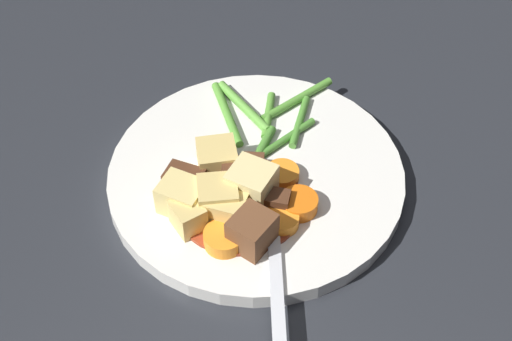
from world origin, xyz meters
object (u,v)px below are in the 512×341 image
meat_chunk_1 (248,165)px  potato_chunk_0 (182,197)px  carrot_slice_0 (224,238)px  potato_chunk_3 (188,216)px  meat_chunk_3 (235,174)px  meat_chunk_4 (276,202)px  potato_chunk_2 (227,208)px  meat_chunk_2 (185,180)px  fork (274,251)px  carrot_slice_1 (299,204)px  potato_chunk_4 (216,197)px  carrot_slice_2 (282,174)px  meat_chunk_0 (252,231)px  dinner_plate (256,176)px  carrot_slice_3 (281,220)px  potato_chunk_1 (217,159)px  potato_chunk_5 (251,185)px

meat_chunk_1 → potato_chunk_0: bearing=-18.4°
carrot_slice_0 → potato_chunk_3: size_ratio=1.24×
meat_chunk_3 → meat_chunk_4: (0.00, 0.04, -0.00)m
potato_chunk_2 → meat_chunk_4: size_ratio=1.36×
meat_chunk_2 → fork: 0.10m
carrot_slice_1 → potato_chunk_4: bearing=-55.3°
carrot_slice_2 → meat_chunk_0: meat_chunk_0 is taller
carrot_slice_1 → meat_chunk_3: size_ratio=1.36×
meat_chunk_1 → meat_chunk_2: (0.04, -0.03, 0.00)m
potato_chunk_2 → potato_chunk_4: 0.01m
dinner_plate → potato_chunk_4: (0.05, -0.00, 0.02)m
potato_chunk_3 → meat_chunk_2: size_ratio=0.84×
carrot_slice_3 → potato_chunk_0: size_ratio=0.80×
potato_chunk_0 → meat_chunk_1: potato_chunk_0 is taller
potato_chunk_1 → fork: 0.10m
meat_chunk_2 → meat_chunk_4: 0.08m
carrot_slice_1 → meat_chunk_1: meat_chunk_1 is taller
dinner_plate → potato_chunk_4: size_ratio=8.02×
potato_chunk_2 → meat_chunk_0: 0.03m
dinner_plate → potato_chunk_2: 0.06m
meat_chunk_3 → fork: size_ratio=0.15×
carrot_slice_3 → meat_chunk_2: size_ratio=0.89×
potato_chunk_0 → potato_chunk_1: 0.05m
potato_chunk_3 → meat_chunk_3: bearing=176.7°
dinner_plate → potato_chunk_5: (0.03, 0.01, 0.02)m
meat_chunk_4 → meat_chunk_2: bearing=-72.4°
potato_chunk_1 → meat_chunk_3: (0.01, 0.02, -0.00)m
potato_chunk_3 → fork: potato_chunk_3 is taller
fork → carrot_slice_1: bearing=-170.6°
dinner_plate → meat_chunk_3: bearing=-16.1°
carrot_slice_2 → meat_chunk_0: 0.07m
potato_chunk_1 → meat_chunk_4: potato_chunk_1 is taller
carrot_slice_3 → meat_chunk_0: (0.03, -0.01, 0.01)m
carrot_slice_3 → potato_chunk_1: 0.08m
meat_chunk_0 → meat_chunk_3: (-0.04, -0.05, -0.00)m
fork → potato_chunk_5: bearing=-127.0°
dinner_plate → meat_chunk_4: size_ratio=11.34×
potato_chunk_4 → potato_chunk_5: bearing=145.8°
potato_chunk_5 → potato_chunk_1: bearing=-104.2°
potato_chunk_2 → potato_chunk_5: 0.03m
meat_chunk_0 → meat_chunk_2: meat_chunk_0 is taller
meat_chunk_1 → fork: (0.06, 0.07, -0.01)m
potato_chunk_3 → potato_chunk_4: potato_chunk_4 is taller
meat_chunk_4 → meat_chunk_0: bearing=5.6°
potato_chunk_1 → meat_chunk_1: 0.03m
meat_chunk_0 → meat_chunk_1: bearing=-142.3°
meat_chunk_4 → meat_chunk_3: bearing=-95.4°
potato_chunk_2 → meat_chunk_2: bearing=-97.6°
carrot_slice_2 → potato_chunk_5: bearing=-14.0°
potato_chunk_5 → meat_chunk_3: potato_chunk_5 is taller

